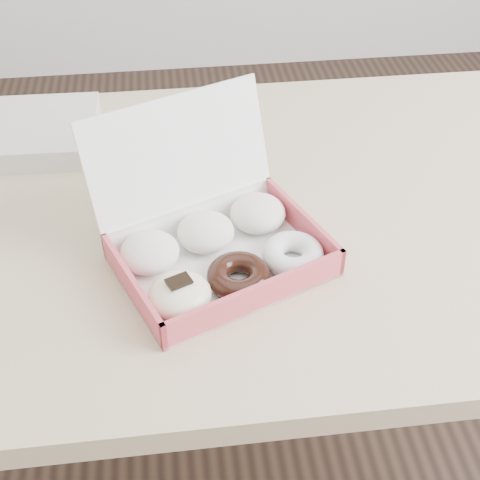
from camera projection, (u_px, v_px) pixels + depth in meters
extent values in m
plane|color=black|center=(266.00, 457.00, 1.56)|extent=(4.00, 4.00, 0.00)
cube|color=tan|center=(277.00, 213.00, 1.08)|extent=(1.20, 0.80, 0.04)
cylinder|color=tan|center=(11.00, 264.00, 1.54)|extent=(0.05, 0.05, 0.71)
cylinder|color=tan|center=(469.00, 227.00, 1.64)|extent=(0.05, 0.05, 0.71)
cube|color=white|center=(222.00, 265.00, 0.95)|extent=(0.34, 0.30, 0.01)
cube|color=#D34955|center=(258.00, 298.00, 0.88)|extent=(0.26, 0.12, 0.05)
cube|color=white|center=(190.00, 216.00, 1.01)|extent=(0.26, 0.12, 0.05)
cube|color=#D34955|center=(132.00, 288.00, 0.89)|extent=(0.09, 0.19, 0.05)
cube|color=#D34955|center=(302.00, 224.00, 0.99)|extent=(0.09, 0.19, 0.05)
cube|color=white|center=(181.00, 166.00, 0.97)|extent=(0.28, 0.17, 0.20)
ellipsoid|color=white|center=(150.00, 252.00, 0.94)|extent=(0.11, 0.11, 0.05)
ellipsoid|color=white|center=(206.00, 232.00, 0.97)|extent=(0.11, 0.11, 0.05)
ellipsoid|color=white|center=(258.00, 213.00, 1.00)|extent=(0.11, 0.11, 0.05)
ellipsoid|color=#F4E8C1|center=(180.00, 295.00, 0.87)|extent=(0.11, 0.11, 0.05)
cube|color=black|center=(179.00, 281.00, 0.86)|extent=(0.04, 0.03, 0.00)
torus|color=black|center=(239.00, 276.00, 0.91)|extent=(0.12, 0.12, 0.03)
torus|color=white|center=(293.00, 255.00, 0.94)|extent=(0.12, 0.12, 0.03)
cube|color=silver|center=(24.00, 133.00, 1.19)|extent=(0.26, 0.21, 0.04)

